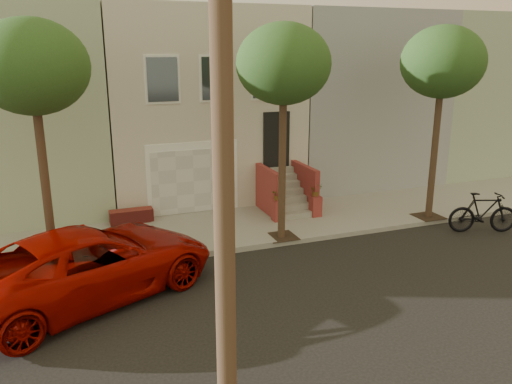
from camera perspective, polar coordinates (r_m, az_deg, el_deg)
name	(u,v)px	position (r m, az deg, el deg)	size (l,w,h in m)	color
ground	(309,304)	(12.29, 5.86, -12.20)	(90.00, 90.00, 0.00)	black
sidewalk	(235,228)	(16.80, -2.31, -4.00)	(40.00, 3.70, 0.15)	gray
house_row	(189,101)	(21.54, -7.45, 10.00)	(33.10, 11.70, 7.00)	beige
tree_left	(32,69)	(13.58, -23.57, 12.42)	(2.70, 2.57, 6.30)	#2D2116
tree_mid	(284,65)	(14.83, 3.08, 13.83)	(2.70, 2.57, 6.30)	#2D2116
tree_right	(443,63)	(17.77, 19.99, 13.25)	(2.70, 2.57, 6.30)	#2D2116
pickup_truck	(89,264)	(12.80, -17.98, -7.56)	(2.81, 6.08, 1.69)	#9A0700
motorcycle	(483,213)	(17.96, 23.87, -2.09)	(0.62, 2.20, 1.32)	black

